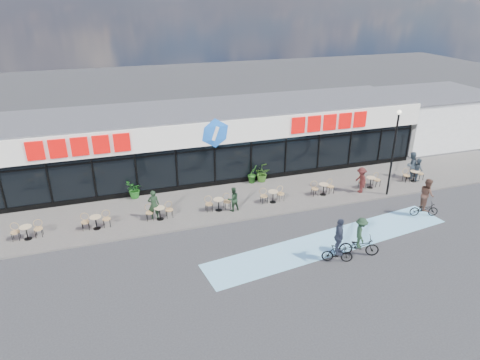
% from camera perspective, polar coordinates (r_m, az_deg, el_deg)
% --- Properties ---
extents(ground, '(120.00, 120.00, 0.00)m').
position_cam_1_polar(ground, '(22.56, 1.33, -7.97)').
color(ground, '#28282B').
rests_on(ground, ground).
extents(sidewalk, '(44.00, 5.00, 0.10)m').
position_cam_1_polar(sidewalk, '(26.28, -1.90, -2.95)').
color(sidewalk, '#55504B').
rests_on(sidewalk, ground).
extents(bike_lane, '(14.17, 4.13, 0.01)m').
position_cam_1_polar(bike_lane, '(22.89, 12.19, -8.03)').
color(bike_lane, '#71B2D6').
rests_on(bike_lane, ground).
extents(building, '(30.60, 6.57, 4.75)m').
position_cam_1_polar(building, '(30.27, -4.85, 5.36)').
color(building, black).
rests_on(building, ground).
extents(neighbour_building, '(9.20, 7.20, 4.11)m').
position_cam_1_polar(neighbour_building, '(40.81, 24.27, 7.81)').
color(neighbour_building, silver).
rests_on(neighbour_building, ground).
extents(lamp_post, '(0.28, 0.28, 5.47)m').
position_cam_1_polar(lamp_post, '(27.52, 19.85, 4.27)').
color(lamp_post, black).
rests_on(lamp_post, sidewalk).
extents(bistro_set_0, '(1.54, 0.62, 0.90)m').
position_cam_1_polar(bistro_set_0, '(24.86, -26.56, -6.04)').
color(bistro_set_0, tan).
rests_on(bistro_set_0, sidewalk).
extents(bistro_set_1, '(1.54, 0.62, 0.90)m').
position_cam_1_polar(bistro_set_1, '(24.46, -18.66, -5.14)').
color(bistro_set_1, tan).
rests_on(bistro_set_1, sidewalk).
extents(bistro_set_2, '(1.54, 0.62, 0.90)m').
position_cam_1_polar(bistro_set_2, '(24.53, -10.69, -4.12)').
color(bistro_set_2, tan).
rests_on(bistro_set_2, sidewalk).
extents(bistro_set_3, '(1.54, 0.62, 0.90)m').
position_cam_1_polar(bistro_set_3, '(25.08, -2.93, -3.05)').
color(bistro_set_3, tan).
rests_on(bistro_set_3, sidewalk).
extents(bistro_set_4, '(1.54, 0.62, 0.90)m').
position_cam_1_polar(bistro_set_4, '(26.07, 4.35, -2.00)').
color(bistro_set_4, tan).
rests_on(bistro_set_4, sidewalk).
extents(bistro_set_5, '(1.54, 0.62, 0.90)m').
position_cam_1_polar(bistro_set_5, '(27.46, 10.99, -1.00)').
color(bistro_set_5, tan).
rests_on(bistro_set_5, sidewalk).
extents(bistro_set_6, '(1.54, 0.62, 0.90)m').
position_cam_1_polar(bistro_set_6, '(29.18, 16.92, -0.11)').
color(bistro_set_6, tan).
rests_on(bistro_set_6, sidewalk).
extents(bistro_set_7, '(1.54, 0.62, 0.90)m').
position_cam_1_polar(bistro_set_7, '(31.18, 22.13, 0.69)').
color(bistro_set_7, tan).
rests_on(bistro_set_7, sidewalk).
extents(potted_plant_left, '(1.15, 1.24, 1.12)m').
position_cam_1_polar(potted_plant_left, '(27.21, -13.91, -1.28)').
color(potted_plant_left, '#1A5819').
rests_on(potted_plant_left, sidewalk).
extents(potted_plant_mid, '(1.23, 1.31, 1.17)m').
position_cam_1_polar(potted_plant_mid, '(28.81, 2.81, 0.92)').
color(potted_plant_mid, '#2C5418').
rests_on(potted_plant_mid, sidewalk).
extents(potted_plant_right, '(0.85, 0.79, 1.25)m').
position_cam_1_polar(potted_plant_right, '(28.57, 1.69, 0.83)').
color(potted_plant_right, '#1C4714').
rests_on(potted_plant_right, sidewalk).
extents(patron_left, '(0.65, 0.45, 1.72)m').
position_cam_1_polar(patron_left, '(24.43, -11.43, -3.24)').
color(patron_left, black).
rests_on(patron_left, sidewalk).
extents(patron_right, '(0.80, 0.68, 1.48)m').
position_cam_1_polar(patron_right, '(24.85, -0.93, -2.56)').
color(patron_right, black).
rests_on(patron_right, sidewalk).
extents(pedestrian_a, '(0.74, 1.15, 1.70)m').
position_cam_1_polar(pedestrian_a, '(28.13, 15.83, -0.01)').
color(pedestrian_a, '#3D1615').
rests_on(pedestrian_a, sidewalk).
extents(pedestrian_b, '(0.74, 0.86, 1.53)m').
position_cam_1_polar(pedestrian_b, '(31.36, 22.62, 1.34)').
color(pedestrian_b, '#27323C').
rests_on(pedestrian_b, sidewalk).
extents(pedestrian_c, '(1.11, 1.01, 1.87)m').
position_cam_1_polar(pedestrian_c, '(31.45, 21.85, 1.87)').
color(pedestrian_c, '#303F4B').
rests_on(pedestrian_c, sidewalk).
extents(cyclist_a, '(2.02, 1.37, 2.03)m').
position_cam_1_polar(cyclist_a, '(21.74, 15.69, -7.76)').
color(cyclist_a, black).
rests_on(cyclist_a, ground).
extents(cyclist_b, '(1.71, 1.08, 2.32)m').
position_cam_1_polar(cyclist_b, '(26.55, 23.52, -2.48)').
color(cyclist_b, black).
rests_on(cyclist_b, ground).
extents(cyclist_c, '(1.52, 1.19, 2.32)m').
position_cam_1_polar(cyclist_c, '(20.86, 12.99, -8.17)').
color(cyclist_c, black).
rests_on(cyclist_c, ground).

